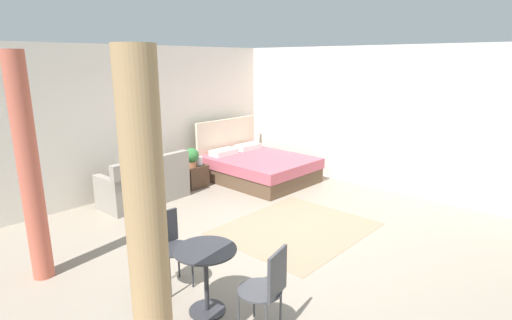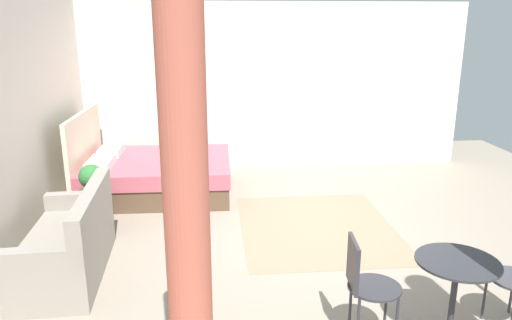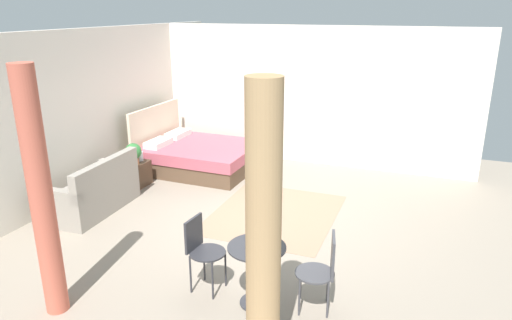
{
  "view_description": "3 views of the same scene",
  "coord_description": "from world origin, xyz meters",
  "px_view_note": "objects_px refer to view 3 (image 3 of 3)",
  "views": [
    {
      "loc": [
        -4.4,
        -3.64,
        2.6
      ],
      "look_at": [
        0.57,
        0.91,
        0.89
      ],
      "focal_mm": 27.92,
      "sensor_mm": 36.0,
      "label": 1
    },
    {
      "loc": [
        -5.26,
        1.13,
        2.5
      ],
      "look_at": [
        0.26,
        0.61,
        0.93
      ],
      "focal_mm": 33.84,
      "sensor_mm": 36.0,
      "label": 2
    },
    {
      "loc": [
        -6.23,
        -2.37,
        3.2
      ],
      "look_at": [
        -0.02,
        0.02,
        1.01
      ],
      "focal_mm": 32.62,
      "sensor_mm": 36.0,
      "label": 3
    }
  ],
  "objects_px": {
    "bed": "(198,155)",
    "balcony_table": "(257,264)",
    "nightstand": "(137,174)",
    "potted_plant": "(133,153)",
    "vase": "(140,156)",
    "cafe_chair_near_window": "(201,246)",
    "couch": "(96,193)",
    "cafe_chair_near_couch": "(323,266)"
  },
  "relations": [
    {
      "from": "bed",
      "to": "balcony_table",
      "type": "bearing_deg",
      "value": -144.29
    },
    {
      "from": "nightstand",
      "to": "potted_plant",
      "type": "bearing_deg",
      "value": -158.36
    },
    {
      "from": "vase",
      "to": "balcony_table",
      "type": "xyz_separation_m",
      "value": [
        -2.73,
        -3.4,
        -0.04
      ]
    },
    {
      "from": "potted_plant",
      "to": "cafe_chair_near_window",
      "type": "bearing_deg",
      "value": -132.78
    },
    {
      "from": "nightstand",
      "to": "cafe_chair_near_window",
      "type": "bearing_deg",
      "value": -133.5
    },
    {
      "from": "bed",
      "to": "couch",
      "type": "height_order",
      "value": "bed"
    },
    {
      "from": "balcony_table",
      "to": "cafe_chair_near_window",
      "type": "xyz_separation_m",
      "value": [
        0.06,
        0.72,
        0.05
      ]
    },
    {
      "from": "vase",
      "to": "balcony_table",
      "type": "bearing_deg",
      "value": -128.82
    },
    {
      "from": "bed",
      "to": "cafe_chair_near_window",
      "type": "relative_size",
      "value": 2.47
    },
    {
      "from": "nightstand",
      "to": "vase",
      "type": "relative_size",
      "value": 2.87
    },
    {
      "from": "couch",
      "to": "balcony_table",
      "type": "bearing_deg",
      "value": -112.81
    },
    {
      "from": "bed",
      "to": "couch",
      "type": "distance_m",
      "value": 2.53
    },
    {
      "from": "bed",
      "to": "nightstand",
      "type": "bearing_deg",
      "value": 153.8
    },
    {
      "from": "cafe_chair_near_couch",
      "to": "potted_plant",
      "type": "bearing_deg",
      "value": 60.05
    },
    {
      "from": "couch",
      "to": "cafe_chair_near_couch",
      "type": "bearing_deg",
      "value": -107.05
    },
    {
      "from": "balcony_table",
      "to": "couch",
      "type": "bearing_deg",
      "value": 67.19
    },
    {
      "from": "balcony_table",
      "to": "nightstand",
      "type": "bearing_deg",
      "value": 52.5
    },
    {
      "from": "bed",
      "to": "couch",
      "type": "relative_size",
      "value": 1.37
    },
    {
      "from": "potted_plant",
      "to": "cafe_chair_near_couch",
      "type": "relative_size",
      "value": 0.44
    },
    {
      "from": "potted_plant",
      "to": "cafe_chair_near_window",
      "type": "xyz_separation_m",
      "value": [
        -2.45,
        -2.65,
        -0.13
      ]
    },
    {
      "from": "balcony_table",
      "to": "cafe_chair_near_window",
      "type": "height_order",
      "value": "cafe_chair_near_window"
    },
    {
      "from": "nightstand",
      "to": "vase",
      "type": "distance_m",
      "value": 0.34
    },
    {
      "from": "couch",
      "to": "nightstand",
      "type": "xyz_separation_m",
      "value": [
        1.2,
        0.04,
        -0.08
      ]
    },
    {
      "from": "cafe_chair_near_window",
      "to": "cafe_chair_near_couch",
      "type": "height_order",
      "value": "cafe_chair_near_couch"
    },
    {
      "from": "vase",
      "to": "potted_plant",
      "type": "bearing_deg",
      "value": -171.94
    },
    {
      "from": "nightstand",
      "to": "vase",
      "type": "bearing_deg",
      "value": -4.07
    },
    {
      "from": "potted_plant",
      "to": "couch",
      "type": "bearing_deg",
      "value": -179.73
    },
    {
      "from": "nightstand",
      "to": "cafe_chair_near_couch",
      "type": "distance_m",
      "value": 4.8
    },
    {
      "from": "balcony_table",
      "to": "cafe_chair_near_window",
      "type": "bearing_deg",
      "value": 85.08
    },
    {
      "from": "nightstand",
      "to": "cafe_chair_near_window",
      "type": "distance_m",
      "value": 3.72
    },
    {
      "from": "bed",
      "to": "balcony_table",
      "type": "xyz_separation_m",
      "value": [
        -3.88,
        -2.79,
        0.2
      ]
    },
    {
      "from": "bed",
      "to": "vase",
      "type": "relative_size",
      "value": 13.09
    },
    {
      "from": "potted_plant",
      "to": "cafe_chair_near_window",
      "type": "height_order",
      "value": "cafe_chair_near_window"
    },
    {
      "from": "bed",
      "to": "cafe_chair_near_couch",
      "type": "distance_m",
      "value": 5.1
    },
    {
      "from": "couch",
      "to": "nightstand",
      "type": "height_order",
      "value": "couch"
    },
    {
      "from": "potted_plant",
      "to": "balcony_table",
      "type": "relative_size",
      "value": 0.55
    },
    {
      "from": "bed",
      "to": "cafe_chair_near_couch",
      "type": "relative_size",
      "value": 2.45
    },
    {
      "from": "potted_plant",
      "to": "cafe_chair_near_couch",
      "type": "xyz_separation_m",
      "value": [
        -2.35,
        -4.08,
        -0.15
      ]
    },
    {
      "from": "nightstand",
      "to": "cafe_chair_near_couch",
      "type": "xyz_separation_m",
      "value": [
        -2.45,
        -4.11,
        0.3
      ]
    },
    {
      "from": "bed",
      "to": "vase",
      "type": "xyz_separation_m",
      "value": [
        -1.14,
        0.61,
        0.25
      ]
    },
    {
      "from": "potted_plant",
      "to": "vase",
      "type": "relative_size",
      "value": 2.35
    },
    {
      "from": "bed",
      "to": "cafe_chair_near_window",
      "type": "height_order",
      "value": "bed"
    }
  ]
}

